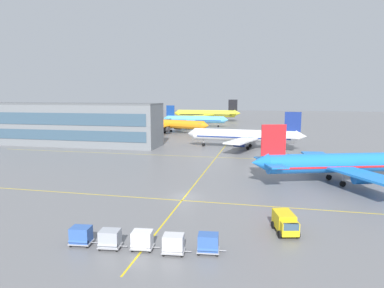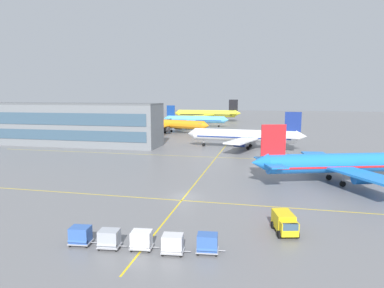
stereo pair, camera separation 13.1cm
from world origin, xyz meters
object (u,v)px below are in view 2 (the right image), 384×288
object	(u,v)px
airliner_far_right_stand	(207,114)
baggage_cart_row_fifth	(207,243)
airliner_front_gate	(344,163)
baggage_cart_row_second	(109,239)
airliner_far_left_stand	(195,119)
baggage_cart_row_leftmost	(80,235)
baggage_cart_row_middle	(141,240)
airliner_third_row	(171,124)
service_truck_red_van	(285,222)
airliner_second_row	(245,136)
baggage_cart_row_fourth	(173,244)

from	to	relation	value
airliner_far_right_stand	baggage_cart_row_fifth	size ratio (longest dim) A/B	14.50
airliner_front_gate	baggage_cart_row_second	xyz separation A→B (m)	(-27.63, -31.16, -2.45)
airliner_far_left_stand	baggage_cart_row_leftmost	size ratio (longest dim) A/B	11.57
airliner_front_gate	baggage_cart_row_middle	size ratio (longest dim) A/B	11.25
airliner_far_right_stand	baggage_cart_row_leftmost	distance (m)	167.64
airliner_third_row	service_truck_red_van	distance (m)	100.13
airliner_far_right_stand	baggage_cart_row_leftmost	xyz separation A→B (m)	(16.14, -166.83, -3.34)
airliner_far_left_stand	service_truck_red_van	bearing A→B (deg)	-73.75
airliner_second_row	airliner_front_gate	bearing A→B (deg)	-61.74
baggage_cart_row_leftmost	baggage_cart_row_second	world-z (taller)	same
airliner_far_left_stand	baggage_cart_row_middle	bearing A→B (deg)	-80.37
airliner_far_right_stand	baggage_cart_row_fifth	bearing A→B (deg)	-80.16
airliner_front_gate	service_truck_red_van	bearing A→B (deg)	-114.55
airliner_front_gate	baggage_cart_row_fifth	size ratio (longest dim) A/B	11.25
airliner_front_gate	airliner_second_row	distance (m)	39.38
service_truck_red_van	baggage_cart_row_leftmost	xyz separation A→B (m)	(-19.97, -7.40, -0.17)
baggage_cart_row_fourth	baggage_cart_row_fifth	distance (m)	3.26
airliner_far_left_stand	baggage_cart_row_second	world-z (taller)	airliner_far_left_stand
baggage_cart_row_fourth	baggage_cart_row_second	bearing A→B (deg)	-177.74
airliner_third_row	baggage_cart_row_second	xyz separation A→B (m)	(22.41, -99.59, -2.58)
airliner_third_row	baggage_cart_row_middle	size ratio (longest dim) A/B	11.76
airliner_front_gate	baggage_cart_row_second	world-z (taller)	airliner_front_gate
airliner_far_left_stand	service_truck_red_van	world-z (taller)	airliner_far_left_stand
airliner_front_gate	baggage_cart_row_leftmost	xyz separation A→B (m)	(-30.78, -31.06, -2.45)
service_truck_red_van	baggage_cart_row_second	xyz separation A→B (m)	(-16.82, -7.50, -0.17)
airliner_far_right_stand	baggage_cart_row_second	bearing A→B (deg)	-83.41
baggage_cart_row_leftmost	baggage_cart_row_second	size ratio (longest dim) A/B	1.00
airliner_second_row	airliner_third_row	world-z (taller)	airliner_second_row
airliner_third_row	baggage_cart_row_fifth	xyz separation A→B (m)	(31.87, -98.50, -2.58)
airliner_far_left_stand	baggage_cart_row_middle	distance (m)	130.98
service_truck_red_van	baggage_cart_row_fifth	distance (m)	9.76
airliner_front_gate	baggage_cart_row_fourth	size ratio (longest dim) A/B	11.25
airliner_far_right_stand	baggage_cart_row_fourth	bearing A→B (deg)	-81.27
baggage_cart_row_second	baggage_cart_row_middle	bearing A→B (deg)	7.74
baggage_cart_row_middle	baggage_cart_row_fifth	distance (m)	6.34
baggage_cart_row_second	baggage_cart_row_fifth	size ratio (longest dim) A/B	1.00
airliner_far_left_stand	baggage_cart_row_second	size ratio (longest dim) A/B	11.57
baggage_cart_row_leftmost	baggage_cart_row_fourth	size ratio (longest dim) A/B	1.00
baggage_cart_row_second	baggage_cart_row_middle	size ratio (longest dim) A/B	1.00
airliner_third_row	baggage_cart_row_fourth	size ratio (longest dim) A/B	11.76
airliner_far_right_stand	baggage_cart_row_fourth	xyz separation A→B (m)	(25.60, -166.68, -3.34)
baggage_cart_row_middle	baggage_cart_row_fourth	distance (m)	3.16
airliner_far_right_stand	airliner_second_row	bearing A→B (deg)	-74.37
airliner_front_gate	airliner_far_left_stand	xyz separation A→B (m)	(-46.38, 98.38, 0.02)
baggage_cart_row_fifth	baggage_cart_row_second	bearing A→B (deg)	-173.42
airliner_second_row	baggage_cart_row_leftmost	distance (m)	66.91
baggage_cart_row_fourth	baggage_cart_row_leftmost	bearing A→B (deg)	-179.12
airliner_far_right_stand	airliner_front_gate	bearing A→B (deg)	-70.94
baggage_cart_row_leftmost	baggage_cart_row_middle	size ratio (longest dim) A/B	1.00
airliner_second_row	airliner_third_row	xyz separation A→B (m)	(-31.40, 33.74, -0.00)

